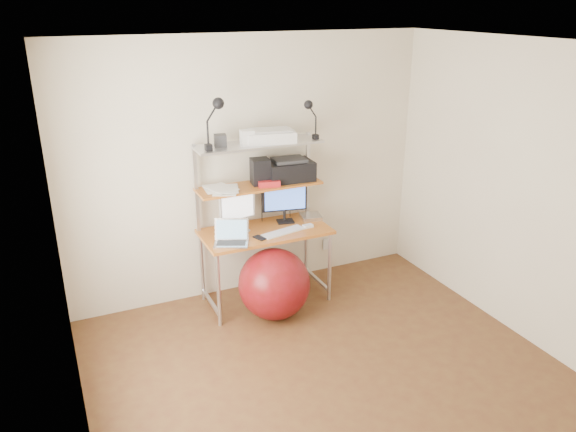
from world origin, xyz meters
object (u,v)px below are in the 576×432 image
at_px(laptop, 232,238).
at_px(exercise_ball, 274,284).
at_px(monitor_silver, 238,208).
at_px(monitor_black, 285,200).
at_px(printer, 289,170).

distance_m(laptop, exercise_ball, 0.59).
height_order(monitor_silver, monitor_black, monitor_black).
bearing_deg(monitor_silver, exercise_ball, -78.44).
relative_size(monitor_silver, printer, 0.90).
height_order(laptop, printer, printer).
xyz_separation_m(monitor_silver, laptop, (-0.15, -0.24, -0.18)).
distance_m(monitor_black, laptop, 0.71).
relative_size(printer, exercise_ball, 0.70).
xyz_separation_m(laptop, exercise_ball, (0.34, -0.17, -0.45)).
height_order(printer, exercise_ball, printer).
distance_m(monitor_silver, monitor_black, 0.49).
bearing_deg(monitor_black, exercise_ball, -112.89).
bearing_deg(printer, exercise_ball, -123.88).
relative_size(laptop, exercise_ball, 0.56).
xyz_separation_m(laptop, printer, (0.70, 0.30, 0.47)).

